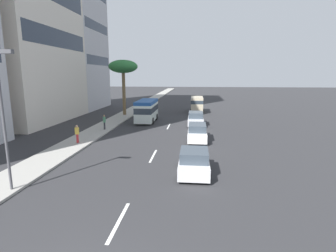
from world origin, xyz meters
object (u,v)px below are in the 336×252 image
(pedestrian_near_lamp, at_px, (104,121))
(street_lamp, at_px, (4,107))
(pedestrian_mid_block, at_px, (77,133))
(van_lead, at_px, (197,104))
(car_fourth, at_px, (194,162))
(palm_tree, at_px, (123,68))
(minibus_third, at_px, (147,110))
(car_second, at_px, (196,119))
(car_fifth, at_px, (197,132))

(pedestrian_near_lamp, height_order, street_lamp, street_lamp)
(street_lamp, bearing_deg, pedestrian_mid_block, 5.12)
(pedestrian_near_lamp, distance_m, pedestrian_mid_block, 6.03)
(van_lead, height_order, pedestrian_near_lamp, van_lead)
(van_lead, xyz_separation_m, street_lamp, (-31.46, 9.89, 3.15))
(street_lamp, bearing_deg, car_fourth, -68.81)
(pedestrian_mid_block, xyz_separation_m, street_lamp, (-9.80, -0.88, 3.57))
(pedestrian_near_lamp, bearing_deg, street_lamp, -34.04)
(pedestrian_near_lamp, distance_m, palm_tree, 12.60)
(minibus_third, distance_m, pedestrian_near_lamp, 7.13)
(van_lead, distance_m, car_second, 11.36)
(van_lead, xyz_separation_m, pedestrian_near_lamp, (-15.64, 10.35, -0.41))
(minibus_third, bearing_deg, car_fifth, 35.19)
(pedestrian_near_lamp, xyz_separation_m, palm_tree, (10.98, 0.66, 6.16))
(pedestrian_mid_block, bearing_deg, palm_tree, 85.76)
(car_fifth, height_order, palm_tree, palm_tree)
(van_lead, xyz_separation_m, pedestrian_mid_block, (-21.67, 10.76, -0.42))
(van_lead, xyz_separation_m, car_fifth, (-18.95, 0.04, -0.70))
(car_second, relative_size, palm_tree, 0.57)
(minibus_third, height_order, pedestrian_near_lamp, minibus_third)
(van_lead, relative_size, car_second, 1.05)
(minibus_third, xyz_separation_m, car_fourth, (-18.16, -6.36, -0.83))
(car_second, distance_m, minibus_third, 6.75)
(van_lead, bearing_deg, minibus_third, 145.24)
(pedestrian_near_lamp, height_order, pedestrian_mid_block, pedestrian_near_lamp)
(palm_tree, bearing_deg, pedestrian_mid_block, -179.15)
(pedestrian_mid_block, bearing_deg, street_lamp, -89.97)
(car_fifth, bearing_deg, car_second, 1.07)
(palm_tree, bearing_deg, car_fifth, -142.46)
(palm_tree, height_order, street_lamp, palm_tree)
(pedestrian_mid_block, distance_m, palm_tree, 18.08)
(pedestrian_mid_block, bearing_deg, car_fifth, 9.11)
(car_fourth, bearing_deg, pedestrian_near_lamp, 39.77)
(pedestrian_mid_block, relative_size, street_lamp, 0.22)
(car_fourth, bearing_deg, van_lead, -0.59)
(pedestrian_mid_block, distance_m, street_lamp, 10.46)
(palm_tree, bearing_deg, pedestrian_near_lamp, -176.54)
(minibus_third, relative_size, car_fifth, 1.30)
(minibus_third, distance_m, car_fourth, 19.26)
(minibus_third, height_order, street_lamp, street_lamp)
(van_lead, bearing_deg, car_fourth, 179.41)
(car_second, bearing_deg, pedestrian_near_lamp, 112.97)
(pedestrian_near_lamp, bearing_deg, car_fifth, 36.49)
(van_lead, height_order, street_lamp, street_lamp)
(minibus_third, distance_m, pedestrian_mid_block, 12.78)
(pedestrian_mid_block, bearing_deg, van_lead, 58.49)
(minibus_third, relative_size, pedestrian_near_lamp, 3.77)
(car_second, relative_size, car_fourth, 1.17)
(minibus_third, bearing_deg, palm_tree, -138.36)
(palm_tree, bearing_deg, van_lead, -67.03)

